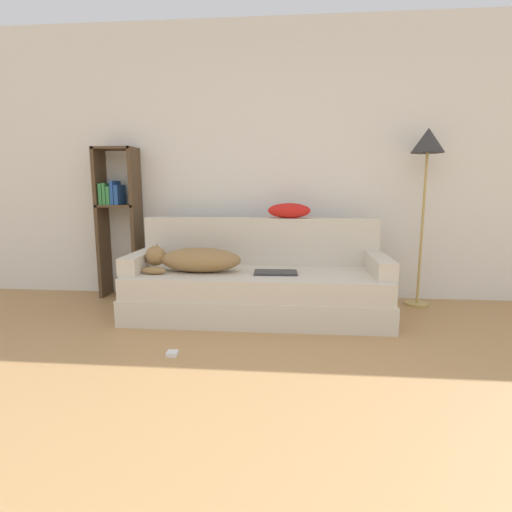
% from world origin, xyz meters
% --- Properties ---
extents(wall_back, '(7.42, 0.06, 2.70)m').
position_xyz_m(wall_back, '(0.00, 2.93, 1.35)').
color(wall_back, silver).
rests_on(wall_back, ground_plane).
extents(couch, '(2.21, 0.84, 0.40)m').
position_xyz_m(couch, '(-0.12, 2.21, 0.20)').
color(couch, beige).
rests_on(couch, ground_plane).
extents(couch_backrest, '(2.17, 0.15, 0.44)m').
position_xyz_m(couch_backrest, '(-0.12, 2.56, 0.62)').
color(couch_backrest, beige).
rests_on(couch_backrest, couch).
extents(couch_arm_left, '(0.15, 0.65, 0.15)m').
position_xyz_m(couch_arm_left, '(-1.15, 2.20, 0.47)').
color(couch_arm_left, beige).
rests_on(couch_arm_left, couch).
extents(couch_arm_right, '(0.15, 0.65, 0.15)m').
position_xyz_m(couch_arm_right, '(0.91, 2.20, 0.47)').
color(couch_arm_right, beige).
rests_on(couch_arm_right, couch).
extents(dog, '(0.83, 0.32, 0.24)m').
position_xyz_m(dog, '(-0.65, 2.14, 0.50)').
color(dog, olive).
rests_on(dog, couch).
extents(laptop, '(0.37, 0.22, 0.02)m').
position_xyz_m(laptop, '(0.05, 2.13, 0.41)').
color(laptop, '#2D2D30').
rests_on(laptop, couch).
extents(throw_pillow, '(0.39, 0.21, 0.14)m').
position_xyz_m(throw_pillow, '(0.15, 2.55, 0.90)').
color(throw_pillow, red).
rests_on(throw_pillow, couch_backrest).
extents(bookshelf, '(0.40, 0.26, 1.50)m').
position_xyz_m(bookshelf, '(-1.57, 2.75, 0.86)').
color(bookshelf, '#4C3823').
rests_on(bookshelf, ground_plane).
extents(floor_lamp, '(0.29, 0.29, 1.64)m').
position_xyz_m(floor_lamp, '(1.38, 2.66, 1.41)').
color(floor_lamp, tan).
rests_on(floor_lamp, ground_plane).
extents(power_adapter, '(0.07, 0.07, 0.03)m').
position_xyz_m(power_adapter, '(-0.61, 1.31, 0.01)').
color(power_adapter, silver).
rests_on(power_adapter, ground_plane).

